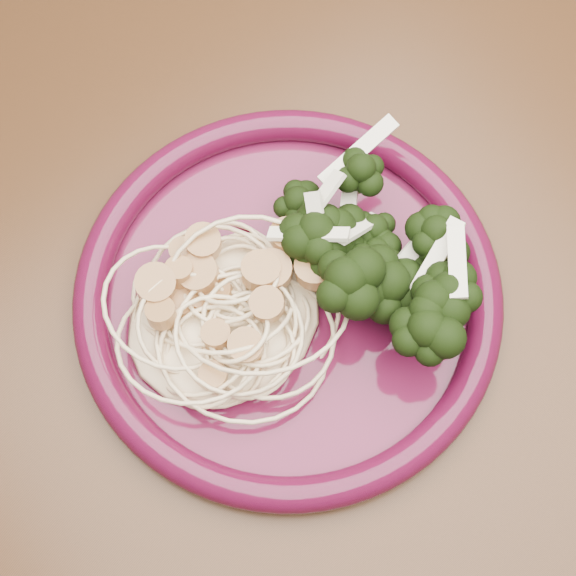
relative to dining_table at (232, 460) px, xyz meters
The scene contains 6 objects.
dining_table is the anchor object (origin of this frame).
dinner_plate 0.14m from the dining_table, 27.02° to the left, with size 0.33×0.33×0.02m.
spaghetti_pile 0.14m from the dining_table, 51.96° to the left, with size 0.12×0.11×0.03m, color #FAE1B2.
scallop_cluster 0.17m from the dining_table, 51.96° to the left, with size 0.12×0.12×0.04m, color tan, non-canonical shape.
broccoli_pile 0.19m from the dining_table, 12.20° to the left, with size 0.09×0.14×0.05m, color black.
onion_garnish 0.21m from the dining_table, 12.20° to the left, with size 0.06×0.09×0.05m, color white, non-canonical shape.
Camera 1 is at (-0.03, -0.11, 1.23)m, focal length 50.00 mm.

